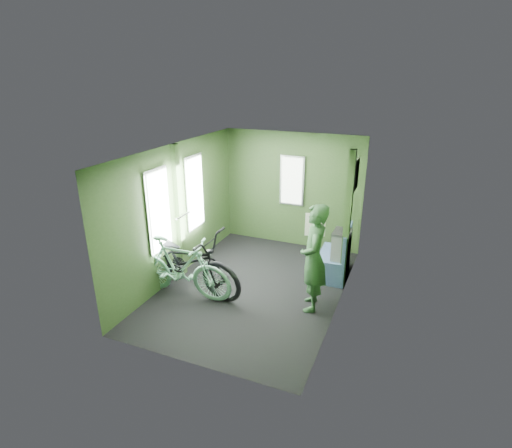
{
  "coord_description": "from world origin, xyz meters",
  "views": [
    {
      "loc": [
        2.25,
        -5.38,
        3.37
      ],
      "look_at": [
        0.0,
        0.1,
        1.1
      ],
      "focal_mm": 28.0,
      "sensor_mm": 36.0,
      "label": 1
    }
  ],
  "objects": [
    {
      "name": "room",
      "position": [
        -0.04,
        0.04,
        1.44
      ],
      "size": [
        4.0,
        4.02,
        2.31
      ],
      "color": "black",
      "rests_on": "ground"
    },
    {
      "name": "bench_seat",
      "position": [
        1.14,
        0.94,
        0.27
      ],
      "size": [
        0.52,
        0.88,
        0.91
      ],
      "rotation": [
        0.0,
        0.0,
        0.05
      ],
      "color": "navy",
      "rests_on": "ground"
    },
    {
      "name": "passenger",
      "position": [
        1.04,
        -0.2,
        0.83
      ],
      "size": [
        0.53,
        0.71,
        1.65
      ],
      "rotation": [
        0.0,
        0.0,
        -1.32
      ],
      "color": "#2E5531",
      "rests_on": "ground"
    },
    {
      "name": "bicycle_mint",
      "position": [
        -0.95,
        -0.7,
        0.0
      ],
      "size": [
        1.74,
        0.66,
        1.1
      ],
      "primitive_type": "imported",
      "rotation": [
        0.0,
        -0.14,
        1.59
      ],
      "color": "#84CBAB",
      "rests_on": "ground"
    },
    {
      "name": "bicycle_black",
      "position": [
        -0.97,
        -0.49,
        0.0
      ],
      "size": [
        2.22,
        1.22,
        1.2
      ],
      "primitive_type": "imported",
      "rotation": [
        0.0,
        -0.14,
        1.4
      ],
      "color": "black",
      "rests_on": "ground"
    },
    {
      "name": "waste_box",
      "position": [
        1.26,
        0.77,
        0.46
      ],
      "size": [
        0.27,
        0.38,
        0.92
      ],
      "primitive_type": "cube",
      "color": "gray",
      "rests_on": "ground"
    }
  ]
}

